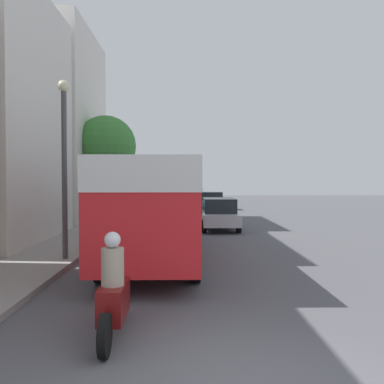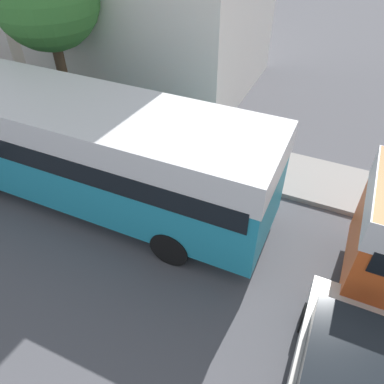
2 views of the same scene
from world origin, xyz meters
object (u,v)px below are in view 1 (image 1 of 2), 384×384
(bus_following, at_px, (169,187))
(car_far_curb, at_px, (208,200))
(bus_lead, at_px, (156,197))
(pedestrian_walking_away, at_px, (85,211))
(bus_third_in_line, at_px, (173,186))
(motorcycle_behind_lead, at_px, (113,296))
(car_crossing, at_px, (219,213))

(bus_following, bearing_deg, car_far_curb, 68.65)
(bus_lead, distance_m, pedestrian_walking_away, 6.94)
(car_far_curb, xyz_separation_m, pedestrian_walking_away, (-6.43, -15.85, 0.36))
(bus_lead, distance_m, car_far_curb, 21.94)
(bus_third_in_line, height_order, motorcycle_behind_lead, bus_third_in_line)
(bus_lead, height_order, bus_following, bus_following)
(bus_third_in_line, relative_size, pedestrian_walking_away, 6.21)
(bus_lead, bearing_deg, car_far_curb, 82.59)
(bus_following, relative_size, motorcycle_behind_lead, 4.77)
(bus_following, height_order, car_far_curb, bus_following)
(motorcycle_behind_lead, bearing_deg, car_crossing, 78.87)
(car_crossing, bearing_deg, pedestrian_walking_away, -160.92)
(bus_following, bearing_deg, pedestrian_walking_away, -112.70)
(car_crossing, xyz_separation_m, car_far_curb, (0.19, 13.70, -0.05))
(bus_third_in_line, distance_m, motorcycle_behind_lead, 33.73)
(bus_lead, height_order, motorcycle_behind_lead, bus_lead)
(car_crossing, bearing_deg, car_far_curb, 89.22)
(car_crossing, distance_m, car_far_curb, 13.70)
(bus_following, distance_m, pedestrian_walking_away, 9.07)
(motorcycle_behind_lead, xyz_separation_m, car_far_curb, (3.07, 28.36, 0.08))
(bus_third_in_line, bearing_deg, car_crossing, -81.49)
(pedestrian_walking_away, bearing_deg, car_far_curb, 67.94)
(bus_third_in_line, xyz_separation_m, pedestrian_walking_away, (-3.39, -21.20, -0.78))
(car_crossing, bearing_deg, motorcycle_behind_lead, -101.13)
(motorcycle_behind_lead, xyz_separation_m, pedestrian_walking_away, (-3.35, 12.50, 0.44))
(bus_following, relative_size, pedestrian_walking_away, 5.75)
(car_crossing, height_order, car_far_curb, car_crossing)
(motorcycle_behind_lead, distance_m, car_crossing, 14.94)
(bus_lead, height_order, car_far_curb, bus_lead)
(motorcycle_behind_lead, relative_size, pedestrian_walking_away, 1.20)
(bus_following, distance_m, car_far_curb, 8.18)
(bus_lead, distance_m, motorcycle_behind_lead, 6.76)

